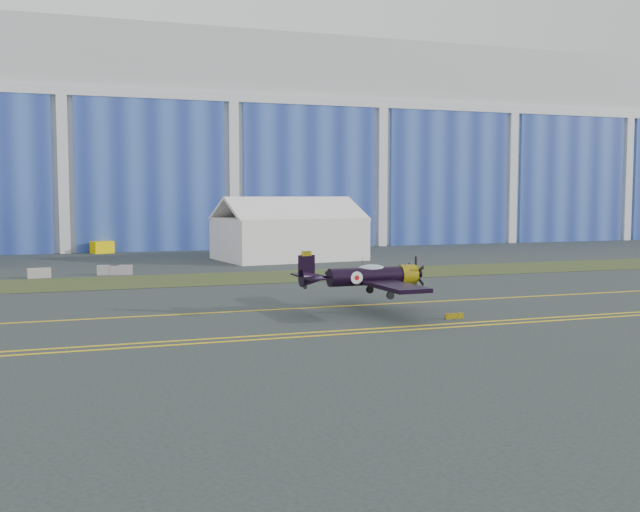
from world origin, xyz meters
name	(u,v)px	position (x,y,z in m)	size (l,w,h in m)	color
ground	(67,308)	(0.00, 0.00, 0.00)	(260.00, 260.00, 0.00)	#2E3535
grass_median	(66,284)	(0.00, 14.00, 0.02)	(260.00, 10.00, 0.02)	#475128
hangar	(63,146)	(0.00, 71.79, 14.96)	(220.00, 45.70, 30.00)	silver
taxiway_centreline	(68,320)	(0.00, -5.00, 0.01)	(200.00, 0.20, 0.02)	yellow
edge_line_near	(69,352)	(0.00, -14.50, 0.01)	(80.00, 0.20, 0.02)	yellow
edge_line_far	(68,348)	(0.00, -13.50, 0.01)	(80.00, 0.20, 0.02)	yellow
guard_board_right	(454,316)	(22.00, -12.00, 0.17)	(1.20, 0.15, 0.35)	yellow
warbird	(366,276)	(17.98, -7.80, 2.28)	(9.90, 11.78, 3.39)	black
tent	(288,228)	(24.46, 31.43, 3.64)	(17.01, 13.39, 7.28)	white
tug	(102,247)	(4.47, 47.96, 0.77)	(2.63, 1.65, 1.54)	#F6D700
barrier_a	(39,273)	(-2.31, 19.79, 0.45)	(2.00, 0.60, 0.90)	#9B9A93
barrier_b	(108,270)	(3.73, 20.50, 0.45)	(2.00, 0.60, 0.90)	#9B9899
barrier_c	(121,270)	(4.88, 20.29, 0.45)	(2.00, 0.60, 0.90)	#9F919A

